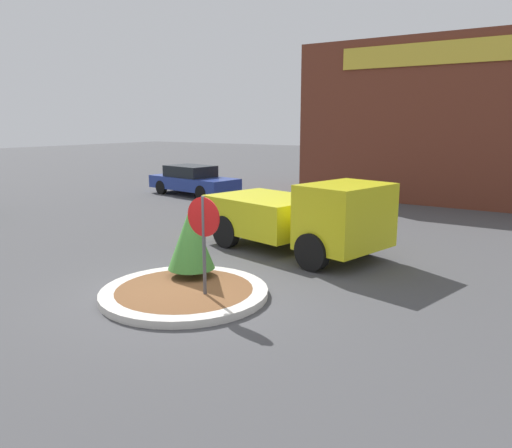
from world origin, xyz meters
name	(u,v)px	position (x,y,z in m)	size (l,w,h in m)	color
ground_plane	(185,296)	(0.00, 0.00, 0.00)	(120.00, 120.00, 0.00)	#474749
traffic_island	(185,292)	(0.00, 0.00, 0.08)	(3.42, 3.42, 0.15)	beige
stop_sign	(204,229)	(0.53, 0.01, 1.47)	(0.77, 0.07, 2.11)	#4C4C51
island_shrub	(191,238)	(-0.46, 0.77, 1.01)	(1.03, 1.03, 1.54)	brown
utility_truck	(299,216)	(0.26, 4.38, 1.01)	(5.46, 3.35, 2.01)	gold
storefront_building	(472,122)	(2.11, 17.14, 3.51)	(14.28, 6.07, 7.02)	brown
parked_sedan_blue	(193,180)	(-9.31, 11.20, 0.72)	(4.94, 2.48, 1.43)	navy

